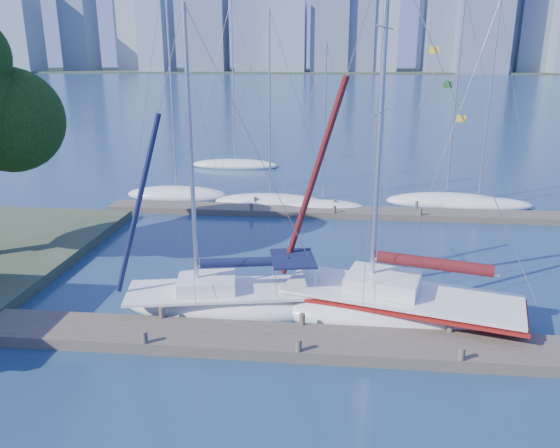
# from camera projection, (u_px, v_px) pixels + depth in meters

# --- Properties ---
(ground) EXTENTS (700.00, 700.00, 0.00)m
(ground) POSITION_uv_depth(u_px,v_px,m) (300.00, 348.00, 18.18)
(ground) COLOR navy
(ground) RESTS_ON ground
(near_dock) EXTENTS (26.00, 2.00, 0.40)m
(near_dock) POSITION_uv_depth(u_px,v_px,m) (300.00, 342.00, 18.12)
(near_dock) COLOR #4B3F37
(near_dock) RESTS_ON ground
(far_dock) EXTENTS (30.00, 1.80, 0.36)m
(far_dock) POSITION_uv_depth(u_px,v_px,m) (351.00, 212.00, 33.13)
(far_dock) COLOR #4B3F37
(far_dock) RESTS_ON ground
(far_shore) EXTENTS (800.00, 100.00, 1.50)m
(far_shore) POSITION_uv_depth(u_px,v_px,m) (337.00, 71.00, 322.12)
(far_shore) COLOR #38472D
(far_shore) RESTS_ON ground
(sailboat_navy) EXTENTS (7.89, 3.85, 11.50)m
(sailboat_navy) POSITION_uv_depth(u_px,v_px,m) (221.00, 288.00, 20.56)
(sailboat_navy) COLOR white
(sailboat_navy) RESTS_ON ground
(sailboat_maroon) EXTENTS (9.59, 5.28, 13.40)m
(sailboat_maroon) POSITION_uv_depth(u_px,v_px,m) (399.00, 294.00, 19.88)
(sailboat_maroon) COLOR white
(sailboat_maroon) RESTS_ON ground
(bg_boat_0) EXTENTS (7.33, 4.44, 14.78)m
(bg_boat_0) POSITION_uv_depth(u_px,v_px,m) (177.00, 194.00, 37.09)
(bg_boat_0) COLOR white
(bg_boat_0) RESTS_ON ground
(bg_boat_1) EXTENTS (7.49, 3.41, 12.29)m
(bg_boat_1) POSITION_uv_depth(u_px,v_px,m) (270.00, 202.00, 35.20)
(bg_boat_1) COLOR white
(bg_boat_1) RESTS_ON ground
(bg_boat_2) EXTENTS (5.68, 3.14, 10.32)m
(bg_boat_2) POSITION_uv_depth(u_px,v_px,m) (323.00, 207.00, 34.24)
(bg_boat_2) COLOR white
(bg_boat_2) RESTS_ON ground
(bg_boat_3) EXTENTS (7.97, 3.77, 13.10)m
(bg_boat_3) POSITION_uv_depth(u_px,v_px,m) (446.00, 201.00, 35.44)
(bg_boat_3) COLOR white
(bg_boat_3) RESTS_ON ground
(bg_boat_4) EXTENTS (7.12, 3.62, 12.73)m
(bg_boat_4) POSITION_uv_depth(u_px,v_px,m) (478.00, 204.00, 34.87)
(bg_boat_4) COLOR white
(bg_boat_4) RESTS_ON ground
(bg_boat_6) EXTENTS (7.73, 5.04, 13.88)m
(bg_boat_6) POSITION_uv_depth(u_px,v_px,m) (235.00, 164.00, 47.26)
(bg_boat_6) COLOR white
(bg_boat_6) RESTS_ON ground
(skyline) EXTENTS (503.79, 51.31, 107.17)m
(skyline) POSITION_uv_depth(u_px,v_px,m) (385.00, 3.00, 281.11)
(skyline) COLOR gray
(skyline) RESTS_ON ground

